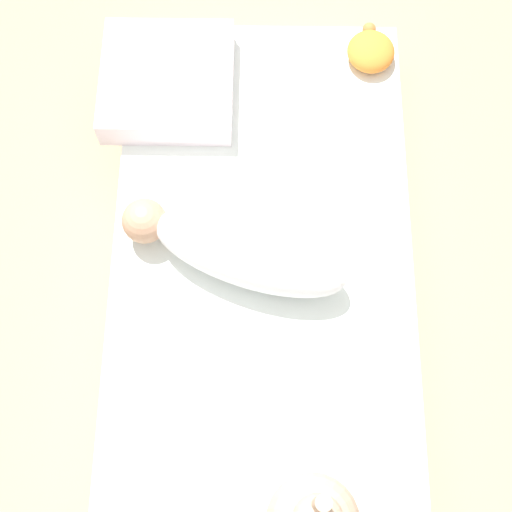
# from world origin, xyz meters

# --- Properties ---
(ground_plane) EXTENTS (12.00, 12.00, 0.00)m
(ground_plane) POSITION_xyz_m (0.00, 0.00, 0.00)
(ground_plane) COLOR #9E8466
(bed_mattress) EXTENTS (1.47, 0.77, 0.22)m
(bed_mattress) POSITION_xyz_m (0.00, 0.00, 0.11)
(bed_mattress) COLOR white
(bed_mattress) RESTS_ON ground_plane
(swaddled_baby) EXTENTS (0.32, 0.58, 0.17)m
(swaddled_baby) POSITION_xyz_m (-0.00, 0.06, 0.30)
(swaddled_baby) COLOR white
(swaddled_baby) RESTS_ON bed_mattress
(pillow) EXTENTS (0.36, 0.36, 0.09)m
(pillow) POSITION_xyz_m (0.51, 0.27, 0.26)
(pillow) COLOR white
(pillow) RESTS_ON bed_mattress
(turtle_plush) EXTENTS (0.17, 0.13, 0.07)m
(turtle_plush) POSITION_xyz_m (0.63, -0.30, 0.25)
(turtle_plush) COLOR orange
(turtle_plush) RESTS_ON bed_mattress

